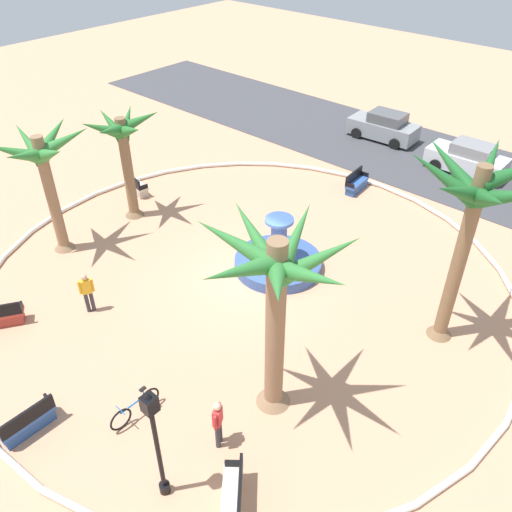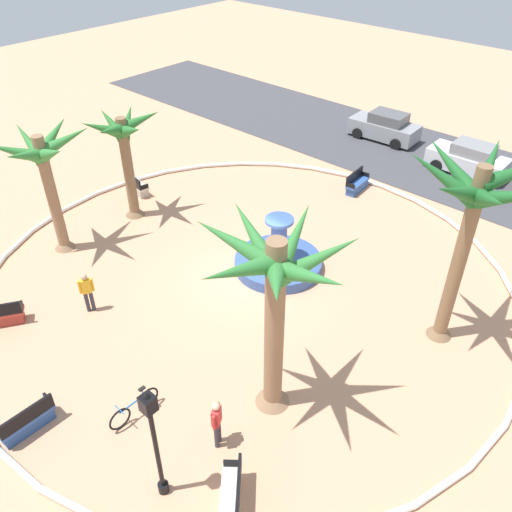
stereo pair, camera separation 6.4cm
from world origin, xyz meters
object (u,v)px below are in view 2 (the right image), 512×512
bench_west (357,184)px  bench_north (137,186)px  palm_tree_by_curb (275,288)px  bench_southeast (232,497)px  palm_tree_mid_plaza (124,143)px  fountain (278,261)px  palm_tree_near_fountain (44,164)px  bench_southwest (27,422)px  person_cyclist_photo (87,291)px  parked_car_leftmost (385,127)px  bench_east (0,316)px  parked_car_second (468,159)px  palm_tree_far_side (474,207)px  person_cyclist_helmet (217,422)px  bicycle_red_frame (135,408)px  lamppost (154,437)px

bench_west → bench_north: same height
palm_tree_by_curb → bench_southeast: (1.33, -3.08, -4.09)m
palm_tree_by_curb → bench_southeast: bearing=-66.6°
palm_tree_mid_plaza → fountain: bearing=10.1°
palm_tree_near_fountain → bench_southwest: size_ratio=3.30×
person_cyclist_photo → parked_car_leftmost: size_ratio=0.40×
bench_east → parked_car_second: size_ratio=0.40×
bench_southwest → parked_car_leftmost: bearing=97.4°
palm_tree_far_side → person_cyclist_photo: 12.99m
palm_tree_by_curb → bench_southwest: palm_tree_by_curb is taller
palm_tree_mid_plaza → parked_car_leftmost: 16.01m
fountain → parked_car_leftmost: size_ratio=0.85×
palm_tree_far_side → parked_car_second: palm_tree_far_side is taller
palm_tree_by_curb → bench_north: palm_tree_by_curb is taller
parked_car_leftmost → palm_tree_mid_plaza: bearing=-104.9°
person_cyclist_helmet → parked_car_second: (-1.99, 20.33, -0.17)m
bench_southwest → parked_car_second: 23.74m
bench_east → bicycle_red_frame: bench_east is taller
bench_southeast → person_cyclist_helmet: (-1.51, 1.01, 0.61)m
lamppost → person_cyclist_photo: (-7.32, 2.74, -1.32)m
person_cyclist_helmet → bench_southeast: bearing=-33.8°
parked_car_second → bench_west: bearing=-120.1°
person_cyclist_helmet → bench_east: bearing=-169.5°
bench_west → palm_tree_by_curb: bearing=-67.1°
person_cyclist_helmet → parked_car_second: person_cyclist_helmet is taller
fountain → bench_north: fountain is taller
palm_tree_far_side → lamppost: size_ratio=1.74×
palm_tree_mid_plaza → parked_car_leftmost: palm_tree_mid_plaza is taller
bench_west → bicycle_red_frame: size_ratio=0.95×
person_cyclist_photo → parked_car_second: 20.23m
bench_southeast → bench_southwest: same height
bench_southwest → parked_car_leftmost: 24.70m
palm_tree_mid_plaza → bicycle_red_frame: 11.89m
palm_tree_far_side → bench_west: bearing=139.1°
bench_north → bicycle_red_frame: size_ratio=0.97×
parked_car_second → palm_tree_by_curb: bearing=-83.2°
palm_tree_by_curb → parked_car_second: palm_tree_by_curb is taller
bench_southeast → palm_tree_by_curb: bearing=113.4°
palm_tree_mid_plaza → bicycle_red_frame: palm_tree_mid_plaza is taller
bench_southwest → bench_southeast: bearing=21.3°
bench_west → parked_car_leftmost: size_ratio=0.40×
palm_tree_mid_plaza → bench_southeast: palm_tree_mid_plaza is taller
palm_tree_mid_plaza → person_cyclist_photo: 7.14m
palm_tree_by_curb → bench_west: (-5.37, 12.75, -4.09)m
parked_car_leftmost → person_cyclist_photo: bearing=-89.6°
palm_tree_mid_plaza → parked_car_leftmost: bearing=75.1°
palm_tree_far_side → lamppost: (-2.62, -10.00, -2.84)m
bench_east → bench_west: 16.95m
lamppost → parked_car_leftmost: size_ratio=0.93×
fountain → bench_southeast: bearing=-56.6°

